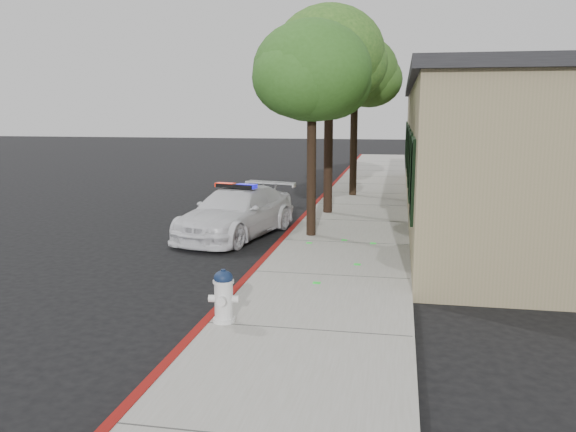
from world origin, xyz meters
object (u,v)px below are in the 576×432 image
Objects in this scene: police_car at (236,212)px; street_tree_far at (356,74)px; street_tree_near at (312,76)px; clapboard_building at (520,148)px; fire_hydrant at (224,296)px; street_tree_mid at (330,57)px.

street_tree_far reaches higher than police_car.
street_tree_near is 0.90× the size of street_tree_far.
street_tree_far is at bearing 157.04° from clapboard_building.
fire_hydrant is (1.69, -6.77, -0.09)m from police_car.
clapboard_building is 3.87× the size of street_tree_near.
police_car is (-8.03, -5.15, -1.47)m from clapboard_building.
street_tree_mid reaches higher than street_tree_near.
clapboard_building is at bearing -22.96° from street_tree_far.
street_tree_near reaches higher than fire_hydrant.
street_tree_mid is (-5.98, -1.71, 2.81)m from clapboard_building.
street_tree_near is (0.36, 6.61, 3.61)m from fire_hydrant.
street_tree_mid is at bearing 72.57° from police_car.
clapboard_building is at bearing 15.94° from street_tree_mid.
street_tree_near reaches higher than clapboard_building.
street_tree_mid reaches higher than fire_hydrant.
fire_hydrant is at bearing -92.03° from street_tree_mid.
clapboard_building is at bearing 41.58° from street_tree_near.
street_tree_far is at bearing 86.31° from street_tree_near.
street_tree_far is (2.54, 7.47, 3.98)m from police_car.
street_tree_near is (2.05, -0.16, 3.52)m from police_car.
fire_hydrant is 0.13× the size of street_tree_mid.
police_car is at bearing -120.79° from street_tree_mid.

